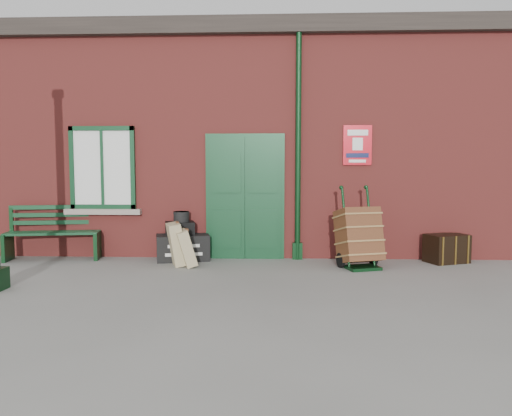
# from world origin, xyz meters

# --- Properties ---
(ground) EXTENTS (80.00, 80.00, 0.00)m
(ground) POSITION_xyz_m (0.00, 0.00, 0.00)
(ground) COLOR gray
(ground) RESTS_ON ground
(station_building) EXTENTS (10.30, 4.30, 4.36)m
(station_building) POSITION_xyz_m (-0.00, 3.49, 2.16)
(station_building) COLOR #9D3732
(station_building) RESTS_ON ground
(bench) EXTENTS (1.68, 0.76, 1.01)m
(bench) POSITION_xyz_m (-3.76, 1.27, 0.51)
(bench) COLOR #0F381D
(bench) RESTS_ON ground
(houdini_trunk) EXTENTS (1.02, 0.72, 0.46)m
(houdini_trunk) POSITION_xyz_m (-1.40, 1.25, 0.23)
(houdini_trunk) COLOR black
(houdini_trunk) RESTS_ON ground
(strongbox) EXTENTS (0.58, 0.48, 0.23)m
(strongbox) POSITION_xyz_m (-1.45, 1.25, 0.58)
(strongbox) COLOR black
(strongbox) RESTS_ON houdini_trunk
(hatbox) EXTENTS (0.34, 0.34, 0.18)m
(hatbox) POSITION_xyz_m (-1.42, 1.25, 0.78)
(hatbox) COLOR black
(hatbox) RESTS_ON strongbox
(suitcase_back) EXTENTS (0.46, 0.58, 0.73)m
(suitcase_back) POSITION_xyz_m (-1.43, 0.80, 0.36)
(suitcase_back) COLOR tan
(suitcase_back) RESTS_ON ground
(suitcase_front) EXTENTS (0.47, 0.54, 0.63)m
(suitcase_front) POSITION_xyz_m (-1.25, 0.70, 0.31)
(suitcase_front) COLOR tan
(suitcase_front) RESTS_ON ground
(porter_trolley) EXTENTS (0.82, 0.86, 1.33)m
(porter_trolley) POSITION_xyz_m (1.64, 0.76, 0.51)
(porter_trolley) COLOR black
(porter_trolley) RESTS_ON ground
(dark_trunk) EXTENTS (0.80, 0.67, 0.49)m
(dark_trunk) POSITION_xyz_m (3.24, 1.25, 0.25)
(dark_trunk) COLOR black
(dark_trunk) RESTS_ON ground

